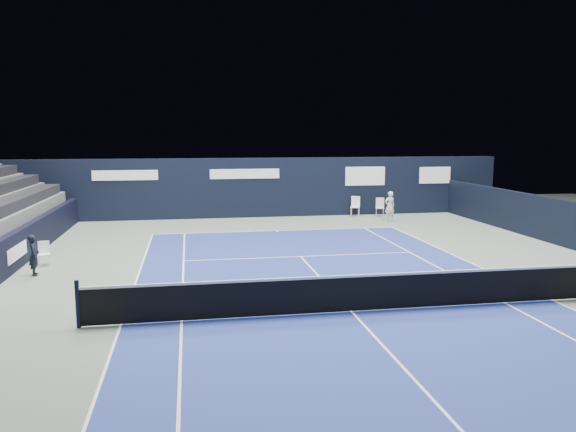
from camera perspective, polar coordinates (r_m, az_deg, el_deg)
name	(u,v)px	position (r m, az deg, el deg)	size (l,w,h in m)	color
ground	(331,290)	(15.92, 4.43, -7.51)	(48.00, 48.00, 0.00)	#596A60
court_surface	(352,312)	(14.08, 6.49, -9.66)	(10.97, 23.77, 0.01)	navy
enclosure_wall_right	(573,225)	(23.93, 27.00, -0.85)	(0.30, 22.00, 1.80)	black
folding_chair_back_a	(380,206)	(30.25, 9.32, 1.03)	(0.55, 0.54, 0.98)	silver
folding_chair_back_b	(355,205)	(30.16, 6.85, 1.14)	(0.60, 0.60, 1.05)	white
line_judge_chair	(44,252)	(20.39, -23.56, -3.34)	(0.41, 0.40, 0.81)	white
line_judge	(34,255)	(19.03, -24.40, -3.64)	(0.47, 0.31, 1.28)	black
court_markings	(352,312)	(14.07, 6.49, -9.64)	(11.03, 23.83, 0.00)	white
tennis_net	(352,292)	(13.93, 6.52, -7.68)	(12.90, 0.10, 1.10)	black
back_sponsor_wall	(263,187)	(29.71, -2.52, 2.93)	(26.00, 0.63, 3.10)	black
side_barrier_left	(12,252)	(19.98, -26.27, -3.33)	(0.33, 22.00, 1.20)	black
tennis_player	(390,206)	(28.58, 10.30, 0.99)	(0.60, 0.83, 1.51)	white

